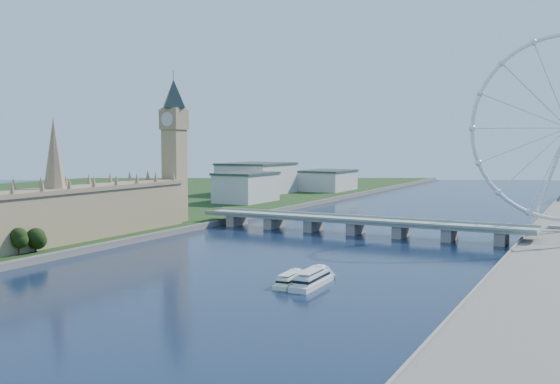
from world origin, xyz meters
The scene contains 6 objects.
parliament_range centered at (-128.00, 170.00, 18.48)m, with size 24.00×200.00×70.00m.
big_ben centered at (-128.00, 278.00, 66.57)m, with size 20.02×20.02×110.00m.
westminster_bridge centered at (0.00, 300.00, 6.63)m, with size 220.00×22.00×9.50m.
city_skyline centered at (39.22, 560.08, 16.96)m, with size 505.00×280.00×32.00m.
tour_boat_near centered at (28.38, 149.63, 0.00)m, with size 6.51×25.68×5.63m, color beige, non-canonical shape.
tour_boat_far centered at (37.20, 151.90, 0.00)m, with size 8.32×32.42×7.19m, color silver, non-canonical shape.
Camera 1 is at (142.65, -76.60, 58.28)m, focal length 40.00 mm.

